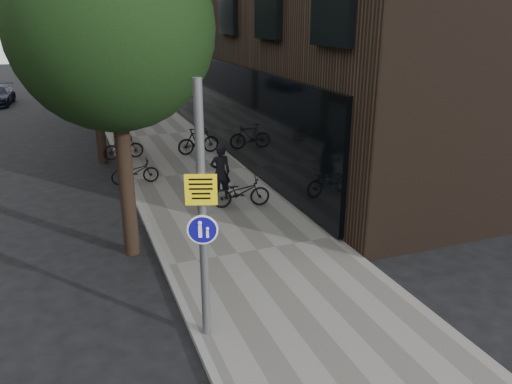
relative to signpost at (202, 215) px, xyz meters
name	(u,v)px	position (x,y,z in m)	size (l,w,h in m)	color
ground	(308,332)	(1.80, -0.51, -2.42)	(120.00, 120.00, 0.00)	black
sidewalk	(191,175)	(2.05, 9.49, -2.36)	(4.50, 60.00, 0.12)	slate
curb_edge	(128,182)	(-0.20, 9.49, -2.36)	(0.15, 60.00, 0.13)	slate
street_tree_near	(116,37)	(-0.73, 4.14, 2.69)	(4.40, 4.40, 7.50)	black
street_tree_mid	(91,28)	(-0.73, 12.64, 2.69)	(5.00, 5.00, 7.80)	black
street_tree_far	(80,23)	(-0.73, 21.64, 2.69)	(5.00, 5.00, 7.80)	black
signpost	(202,215)	(0.00, 0.00, 0.00)	(0.51, 0.20, 4.56)	#595B5E
pedestrian	(220,173)	(2.28, 6.56, -1.44)	(0.63, 0.41, 1.73)	black
parked_bike_facade_near	(241,192)	(2.65, 5.74, -1.85)	(0.61, 1.74, 0.91)	black
parked_bike_facade_far	(198,141)	(3.00, 12.06, -1.77)	(0.50, 1.79, 1.07)	black
parked_bike_curb_near	(135,172)	(0.00, 9.05, -1.89)	(0.55, 1.59, 0.84)	black
parked_bike_curb_far	(123,147)	(0.00, 12.35, -1.82)	(0.45, 1.59, 0.96)	black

